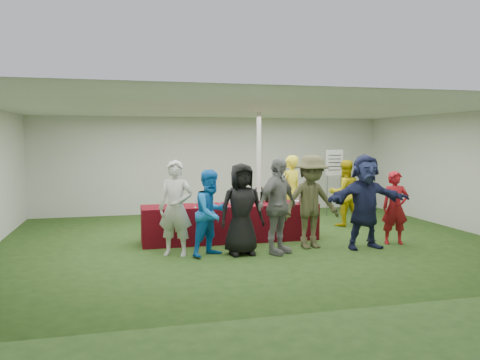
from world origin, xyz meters
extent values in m
plane|color=#284719|center=(0.00, 0.00, 0.00)|extent=(60.00, 60.00, 0.00)
plane|color=white|center=(0.00, 4.00, 1.35)|extent=(10.00, 0.00, 10.00)
plane|color=white|center=(0.00, -4.00, 1.35)|extent=(10.00, 0.00, 10.00)
plane|color=white|center=(5.00, 0.00, 1.35)|extent=(0.00, 8.00, 8.00)
plane|color=white|center=(0.00, 0.00, 2.70)|extent=(10.00, 10.00, 0.00)
cylinder|color=silver|center=(0.50, 1.20, 1.35)|extent=(0.10, 0.10, 2.70)
cube|color=maroon|center=(-0.40, 0.17, 0.38)|extent=(3.60, 0.80, 0.75)
cylinder|color=black|center=(-0.07, 0.27, 0.86)|extent=(0.07, 0.07, 0.22)
cylinder|color=black|center=(-0.07, 0.27, 1.01)|extent=(0.03, 0.03, 0.08)
cylinder|color=maroon|center=(-0.07, 0.27, 1.06)|extent=(0.03, 0.03, 0.02)
cylinder|color=black|center=(0.01, 0.34, 0.86)|extent=(0.07, 0.07, 0.22)
cylinder|color=black|center=(0.01, 0.34, 1.01)|extent=(0.03, 0.03, 0.08)
cylinder|color=maroon|center=(0.01, 0.34, 1.06)|extent=(0.03, 0.03, 0.02)
cylinder|color=black|center=(0.18, 0.30, 0.86)|extent=(0.07, 0.07, 0.22)
cylinder|color=black|center=(0.18, 0.30, 1.01)|extent=(0.03, 0.03, 0.08)
cylinder|color=maroon|center=(0.18, 0.30, 1.06)|extent=(0.03, 0.03, 0.02)
cylinder|color=black|center=(0.32, 0.36, 0.86)|extent=(0.07, 0.07, 0.22)
cylinder|color=black|center=(0.32, 0.36, 1.01)|extent=(0.03, 0.03, 0.08)
cylinder|color=maroon|center=(0.32, 0.36, 1.06)|extent=(0.03, 0.03, 0.02)
cylinder|color=black|center=(0.42, 0.31, 0.86)|extent=(0.07, 0.07, 0.22)
cylinder|color=black|center=(0.42, 0.31, 1.01)|extent=(0.03, 0.03, 0.08)
cylinder|color=maroon|center=(0.42, 0.31, 1.06)|extent=(0.03, 0.03, 0.02)
cylinder|color=black|center=(0.55, 0.32, 0.86)|extent=(0.07, 0.07, 0.22)
cylinder|color=black|center=(0.55, 0.32, 1.01)|extent=(0.03, 0.03, 0.08)
cylinder|color=maroon|center=(0.55, 0.32, 1.06)|extent=(0.03, 0.03, 0.02)
cylinder|color=silver|center=(-1.81, -0.06, 0.75)|extent=(0.06, 0.06, 0.00)
cylinder|color=silver|center=(-1.81, -0.06, 0.79)|extent=(0.01, 0.01, 0.07)
cylinder|color=silver|center=(-1.81, -0.06, 0.87)|extent=(0.06, 0.06, 0.08)
cylinder|color=#40060B|center=(-1.81, -0.06, 0.84)|extent=(0.05, 0.05, 0.02)
cylinder|color=silver|center=(-1.49, -0.10, 0.75)|extent=(0.06, 0.06, 0.00)
cylinder|color=silver|center=(-1.49, -0.10, 0.79)|extent=(0.01, 0.01, 0.07)
cylinder|color=silver|center=(-1.49, -0.10, 0.87)|extent=(0.06, 0.06, 0.08)
cylinder|color=silver|center=(-1.17, -0.08, 0.75)|extent=(0.06, 0.06, 0.00)
cylinder|color=silver|center=(-1.17, -0.08, 0.79)|extent=(0.01, 0.01, 0.07)
cylinder|color=silver|center=(-1.17, -0.08, 0.87)|extent=(0.06, 0.06, 0.08)
cylinder|color=#40060B|center=(-1.17, -0.08, 0.84)|extent=(0.05, 0.05, 0.02)
cylinder|color=silver|center=(-0.68, -0.10, 0.75)|extent=(0.06, 0.06, 0.00)
cylinder|color=silver|center=(-0.68, -0.10, 0.79)|extent=(0.01, 0.01, 0.07)
cylinder|color=silver|center=(-0.68, -0.10, 0.87)|extent=(0.06, 0.06, 0.08)
cylinder|color=silver|center=(0.96, -0.03, 0.75)|extent=(0.06, 0.06, 0.00)
cylinder|color=silver|center=(0.96, -0.03, 0.79)|extent=(0.01, 0.01, 0.07)
cylinder|color=silver|center=(0.96, -0.03, 0.87)|extent=(0.06, 0.06, 0.08)
cylinder|color=#40060B|center=(0.96, -0.03, 0.84)|extent=(0.05, 0.05, 0.02)
cylinder|color=silver|center=(-1.55, -0.09, 0.75)|extent=(0.06, 0.06, 0.00)
cylinder|color=silver|center=(-1.55, -0.09, 0.79)|extent=(0.01, 0.01, 0.07)
cylinder|color=silver|center=(-1.55, -0.09, 0.87)|extent=(0.06, 0.06, 0.08)
cylinder|color=silver|center=(-0.37, 0.25, 0.85)|extent=(0.07, 0.07, 0.20)
cylinder|color=silver|center=(-0.37, 0.25, 0.96)|extent=(0.03, 0.03, 0.03)
cube|color=white|center=(1.08, 0.22, 0.77)|extent=(0.25, 0.18, 0.03)
cylinder|color=slate|center=(1.13, -0.05, 0.84)|extent=(0.24, 0.24, 0.18)
cylinder|color=slate|center=(2.86, 2.63, 0.55)|extent=(0.02, 0.02, 1.10)
cylinder|color=slate|center=(3.26, 2.63, 0.55)|extent=(0.02, 0.02, 1.10)
cube|color=white|center=(3.06, 2.63, 1.45)|extent=(0.50, 0.02, 0.70)
cube|color=black|center=(3.06, 2.62, 1.65)|extent=(0.36, 0.01, 0.02)
cube|color=black|center=(3.06, 2.62, 1.55)|extent=(0.36, 0.01, 0.02)
cube|color=black|center=(3.06, 2.62, 1.45)|extent=(0.36, 0.01, 0.02)
cube|color=black|center=(3.06, 2.62, 1.35)|extent=(0.36, 0.01, 0.02)
cube|color=black|center=(3.06, 2.62, 1.25)|extent=(0.36, 0.01, 0.02)
imported|color=yellow|center=(1.18, 0.95, 0.86)|extent=(0.74, 0.62, 1.72)
imported|color=gold|center=(2.63, 1.13, 0.79)|extent=(0.78, 0.62, 1.59)
imported|color=beige|center=(-1.62, -0.80, 0.86)|extent=(0.74, 0.63, 1.72)
imported|color=blue|center=(-1.01, -0.97, 0.77)|extent=(0.95, 0.90, 1.55)
imported|color=black|center=(-0.46, -1.01, 0.83)|extent=(0.84, 0.57, 1.66)
imported|color=slate|center=(0.19, -1.11, 0.88)|extent=(1.10, 0.94, 1.76)
imported|color=#49482A|center=(0.95, -0.84, 0.89)|extent=(1.23, 0.80, 1.79)
imported|color=#1C2146|center=(1.94, -1.10, 0.90)|extent=(1.68, 0.54, 1.81)
imported|color=maroon|center=(2.71, -0.91, 0.73)|extent=(0.60, 0.46, 1.45)
camera|label=1|loc=(-2.49, -9.10, 2.09)|focal=35.00mm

